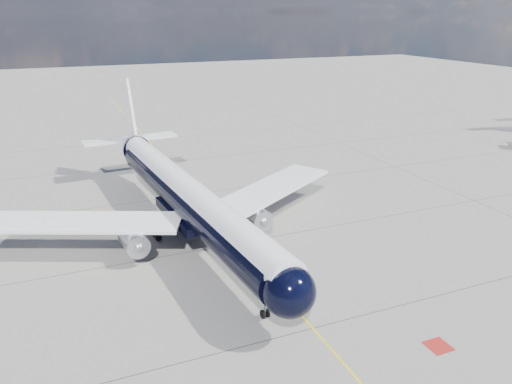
{
  "coord_description": "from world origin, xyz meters",
  "views": [
    {
      "loc": [
        -15.25,
        -31.03,
        21.11
      ],
      "look_at": [
        2.98,
        12.58,
        4.0
      ],
      "focal_mm": 35.0,
      "sensor_mm": 36.0,
      "label": 1
    }
  ],
  "objects": [
    {
      "name": "ground",
      "position": [
        0.0,
        30.0,
        0.0
      ],
      "size": [
        320.0,
        320.0,
        0.0
      ],
      "primitive_type": "plane",
      "color": "gray",
      "rests_on": "ground"
    },
    {
      "name": "red_marking",
      "position": [
        6.8,
        -10.0,
        0.0
      ],
      "size": [
        1.6,
        1.6,
        0.01
      ],
      "primitive_type": "cube",
      "color": "maroon",
      "rests_on": "ground"
    },
    {
      "name": "main_airliner",
      "position": [
        -4.01,
        14.25,
        4.13
      ],
      "size": [
        37.7,
        46.05,
        13.3
      ],
      "rotation": [
        0.0,
        0.0,
        0.08
      ],
      "color": "black",
      "rests_on": "ground"
    },
    {
      "name": "taxiway_centerline",
      "position": [
        0.0,
        25.0,
        0.0
      ],
      "size": [
        0.16,
        160.0,
        0.01
      ],
      "primitive_type": "cube",
      "color": "yellow",
      "rests_on": "ground"
    }
  ]
}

